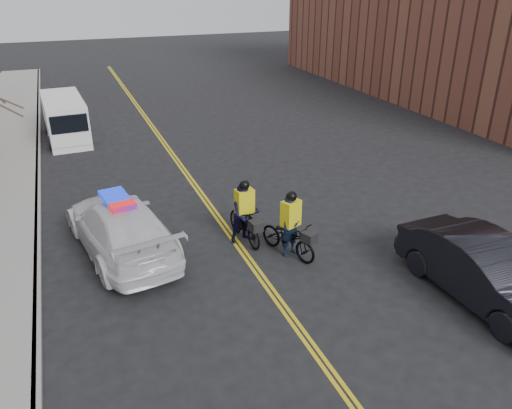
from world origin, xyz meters
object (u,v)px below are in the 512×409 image
object	(u,v)px
cargo_van	(65,120)
cyclist_far	(245,218)
cyclist_near	(291,233)
dark_sedan	(485,271)
police_cruiser	(121,227)

from	to	relation	value
cargo_van	cyclist_far	xyz separation A→B (m)	(4.85, -13.58, -0.22)
cargo_van	cyclist_near	size ratio (longest dim) A/B	2.30
dark_sedan	cyclist_far	world-z (taller)	cyclist_far
police_cruiser	dark_sedan	bearing A→B (deg)	134.83
dark_sedan	cargo_van	bearing A→B (deg)	115.26
cyclist_near	cyclist_far	distance (m)	1.65
cyclist_near	police_cruiser	bearing A→B (deg)	134.17
police_cruiser	cargo_van	distance (m)	12.84
cyclist_far	dark_sedan	bearing A→B (deg)	-54.60
dark_sedan	cyclist_far	bearing A→B (deg)	130.28
dark_sedan	cyclist_far	size ratio (longest dim) A/B	2.41
cargo_van	cyclist_far	size ratio (longest dim) A/B	2.44
police_cruiser	cyclist_far	size ratio (longest dim) A/B	2.86
police_cruiser	cyclist_near	size ratio (longest dim) A/B	2.70
dark_sedan	cyclist_near	bearing A→B (deg)	131.56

